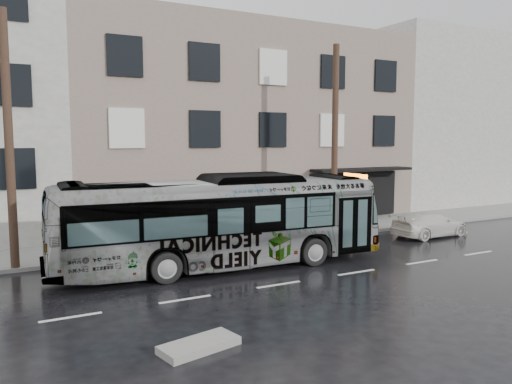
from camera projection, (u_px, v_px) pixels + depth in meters
ground at (244, 267)px, 18.41m from camera, size 120.00×120.00×0.00m
sidewalk at (196, 241)px, 22.71m from camera, size 90.00×3.60×0.15m
building_taupe at (225, 127)px, 31.31m from camera, size 20.00×12.00×11.00m
building_filler at (440, 123)px, 40.09m from camera, size 18.00×12.00×12.00m
utility_pole_front at (335, 140)px, 23.84m from camera, size 0.30×0.30×9.00m
utility_pole_rear at (9, 141)px, 17.33m from camera, size 0.30×0.30×9.00m
sign_post at (352, 207)px, 24.70m from camera, size 0.06×0.06×2.40m
bus at (220, 221)px, 18.27m from camera, size 12.39×3.59×3.41m
white_sedan at (430, 224)px, 24.18m from camera, size 4.24×1.87×1.21m
slush_pile at (199, 345)px, 11.23m from camera, size 1.93×1.16×0.18m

